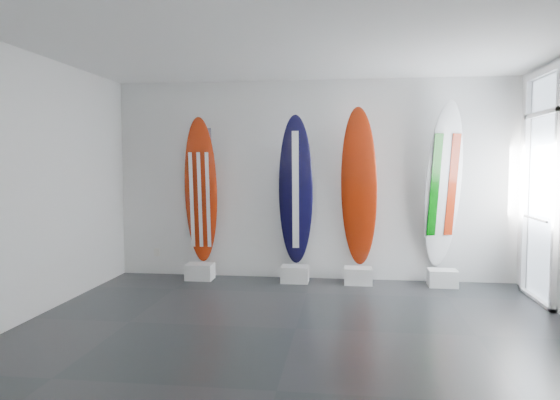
# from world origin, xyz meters

# --- Properties ---
(floor) EXTENTS (6.00, 6.00, 0.00)m
(floor) POSITION_xyz_m (0.00, 0.00, 0.00)
(floor) COLOR black
(floor) RESTS_ON ground
(ceiling) EXTENTS (6.00, 6.00, 0.00)m
(ceiling) POSITION_xyz_m (0.00, 0.00, 3.00)
(ceiling) COLOR white
(ceiling) RESTS_ON wall_back
(wall_back) EXTENTS (6.00, 0.00, 6.00)m
(wall_back) POSITION_xyz_m (0.00, 2.50, 1.50)
(wall_back) COLOR silver
(wall_back) RESTS_ON ground
(wall_front) EXTENTS (6.00, 0.00, 6.00)m
(wall_front) POSITION_xyz_m (0.00, -2.50, 1.50)
(wall_front) COLOR silver
(wall_front) RESTS_ON ground
(wall_left) EXTENTS (0.00, 5.00, 5.00)m
(wall_left) POSITION_xyz_m (-3.00, 0.00, 1.50)
(wall_left) COLOR silver
(wall_left) RESTS_ON ground
(display_block_usa) EXTENTS (0.40, 0.30, 0.24)m
(display_block_usa) POSITION_xyz_m (-1.67, 2.18, 0.12)
(display_block_usa) COLOR silver
(display_block_usa) RESTS_ON floor
(surfboard_usa) EXTENTS (0.51, 0.31, 2.21)m
(surfboard_usa) POSITION_xyz_m (-1.67, 2.28, 1.34)
(surfboard_usa) COLOR #951F08
(surfboard_usa) RESTS_ON display_block_usa
(display_block_navy) EXTENTS (0.40, 0.30, 0.24)m
(display_block_navy) POSITION_xyz_m (-0.22, 2.18, 0.12)
(display_block_navy) COLOR silver
(display_block_navy) RESTS_ON floor
(surfboard_navy) EXTENTS (0.52, 0.39, 2.23)m
(surfboard_navy) POSITION_xyz_m (-0.22, 2.28, 1.35)
(surfboard_navy) COLOR black
(surfboard_navy) RESTS_ON display_block_navy
(display_block_swiss) EXTENTS (0.40, 0.30, 0.24)m
(display_block_swiss) POSITION_xyz_m (0.70, 2.18, 0.12)
(display_block_swiss) COLOR silver
(display_block_swiss) RESTS_ON floor
(surfboard_swiss) EXTENTS (0.59, 0.47, 2.33)m
(surfboard_swiss) POSITION_xyz_m (0.70, 2.28, 1.40)
(surfboard_swiss) COLOR #951F08
(surfboard_swiss) RESTS_ON display_block_swiss
(display_block_italy) EXTENTS (0.40, 0.30, 0.24)m
(display_block_italy) POSITION_xyz_m (1.89, 2.18, 0.12)
(display_block_italy) COLOR silver
(display_block_italy) RESTS_ON floor
(surfboard_italy) EXTENTS (0.64, 0.57, 2.40)m
(surfboard_italy) POSITION_xyz_m (1.89, 2.28, 1.44)
(surfboard_italy) COLOR silver
(surfboard_italy) RESTS_ON display_block_italy
(wall_outlet) EXTENTS (0.09, 0.02, 0.13)m
(wall_outlet) POSITION_xyz_m (-2.45, 2.48, 0.35)
(wall_outlet) COLOR silver
(wall_outlet) RESTS_ON wall_back
(glass_door) EXTENTS (0.12, 1.16, 2.85)m
(glass_door) POSITION_xyz_m (2.97, 1.55, 1.43)
(glass_door) COLOR white
(glass_door) RESTS_ON floor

